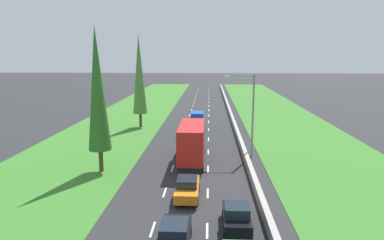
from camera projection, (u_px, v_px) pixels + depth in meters
The scene contains 15 objects.
ground_plane at pixel (199, 118), 60.19m from camera, with size 300.00×300.00×0.00m, color #28282B.
grass_verge_left at pixel (127, 118), 60.82m from camera, with size 14.00×140.00×0.04m, color #387528.
grass_verge_right at pixel (281, 119), 59.48m from camera, with size 14.00×140.00×0.04m, color #387528.
median_barrier at pixel (231, 116), 59.83m from camera, with size 0.44×120.00×0.85m, color #9E9B93.
lane_markings at pixel (199, 118), 60.19m from camera, with size 3.64×116.00×0.01m.
black_hatchback_right_lane at pixel (236, 217), 21.93m from camera, with size 1.74×3.90×1.72m.
black_sedan_centre_lane at pixel (174, 236), 19.68m from camera, with size 1.82×4.50×1.64m.
orange_sedan_centre_lane at pixel (187, 188), 26.79m from camera, with size 1.82×4.50×1.64m.
red_box_truck_centre_lane at pixel (192, 142), 35.30m from camera, with size 2.46×9.40×4.18m.
black_hatchback_centre_lane at pixel (196, 135), 44.41m from camera, with size 1.74×3.90×1.72m.
blue_van_centre_lane at pixel (197, 122), 50.15m from camera, with size 1.96×4.90×2.82m.
silver_hatchback_centre_lane at pixel (198, 116), 57.98m from camera, with size 1.74×3.90×1.72m.
poplar_tree_second at pixel (97, 89), 31.42m from camera, with size 2.14×2.14×13.68m.
poplar_tree_third at pixel (139, 75), 51.50m from camera, with size 2.15×2.15×14.01m.
street_light_mast at pixel (250, 110), 36.72m from camera, with size 3.20×0.28×9.00m.
Camera 1 is at (1.80, 0.84, 11.02)m, focal length 32.15 mm.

